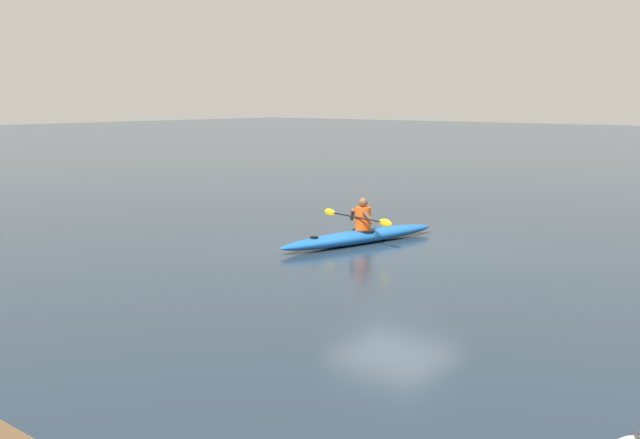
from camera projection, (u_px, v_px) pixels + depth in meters
ground_plane at (395, 248)px, 16.13m from camera, size 160.00×160.00×0.00m
kayak at (360, 237)px, 16.67m from camera, size 1.48×4.46×0.31m
kayaker at (362, 216)px, 16.62m from camera, size 2.26×0.63×0.73m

